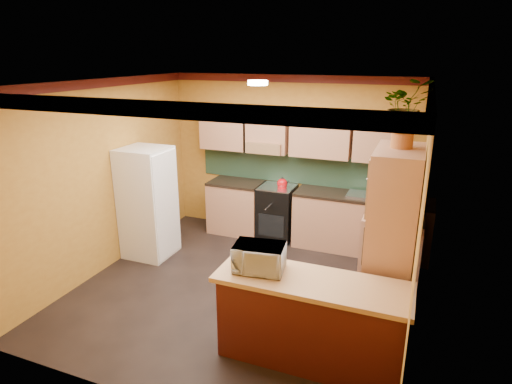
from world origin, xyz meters
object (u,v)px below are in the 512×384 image
fridge (148,203)px  pantry (391,244)px  breakfast_bar (310,323)px  microwave (259,258)px  stove (277,212)px  base_cabinets_back (313,218)px

fridge → pantry: 3.66m
pantry → breakfast_bar: bearing=-126.7°
pantry → microwave: size_ratio=4.18×
stove → pantry: 2.84m
base_cabinets_back → stove: stove is taller
microwave → stove: bearing=97.1°
base_cabinets_back → pantry: pantry is taller
breakfast_bar → fridge: bearing=153.0°
base_cabinets_back → breakfast_bar: same height
stove → breakfast_bar: 3.12m
fridge → base_cabinets_back: bearing=30.4°
base_cabinets_back → fridge: bearing=-149.6°
stove → microwave: microwave is taller
base_cabinets_back → stove: (-0.62, -0.00, 0.02)m
pantry → stove: bearing=135.0°
base_cabinets_back → breakfast_bar: 2.92m
stove → microwave: 3.00m
fridge → microwave: size_ratio=3.38×
fridge → microwave: bearing=-32.1°
stove → base_cabinets_back: bearing=0.0°
base_cabinets_back → microwave: microwave is taller
microwave → fridge: bearing=139.8°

